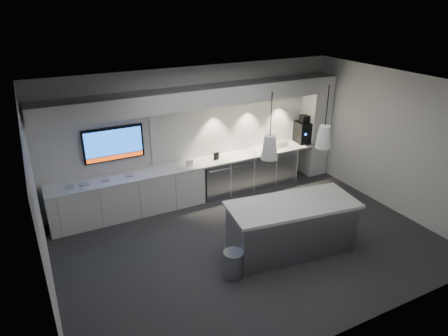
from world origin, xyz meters
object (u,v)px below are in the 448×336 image
island (291,227)px  coffee_machine (304,131)px  bin (233,264)px  wall_tv (114,144)px

island → coffee_machine: 3.63m
island → coffee_machine: (2.31, 2.72, 0.69)m
coffee_machine → bin: bearing=-133.9°
island → coffee_machine: coffee_machine is taller
island → coffee_machine: size_ratio=3.43×
bin → wall_tv: bearing=110.0°
wall_tv → island: size_ratio=0.51×
wall_tv → coffee_machine: (4.75, -0.25, -0.37)m
wall_tv → bin: size_ratio=2.60×
wall_tv → coffee_machine: size_ratio=1.75×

